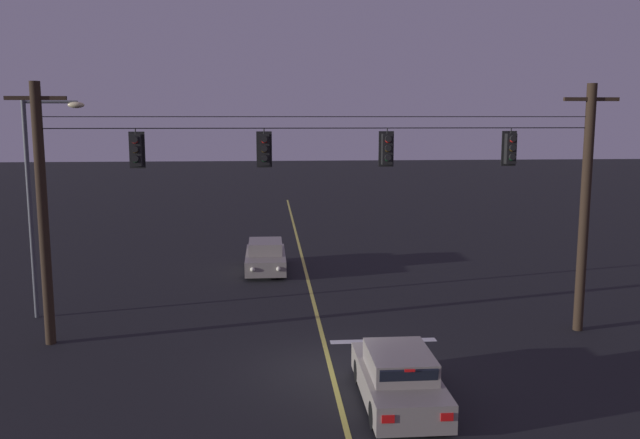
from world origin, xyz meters
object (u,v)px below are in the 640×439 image
(traffic_light_right_inner, at_px, (511,149))
(car_oncoming_lead, at_px, (266,257))
(traffic_light_leftmost, at_px, (136,150))
(car_waiting_near_lane, at_px, (399,378))
(traffic_light_left_inner, at_px, (264,150))
(street_lamp_corner, at_px, (38,188))
(traffic_light_centre, at_px, (387,149))

(traffic_light_right_inner, distance_m, car_oncoming_lead, 13.53)
(traffic_light_leftmost, xyz_separation_m, car_oncoming_lead, (3.86, 9.60, -5.41))
(car_waiting_near_lane, distance_m, car_oncoming_lead, 15.20)
(traffic_light_left_inner, bearing_deg, street_lamp_corner, 159.45)
(traffic_light_leftmost, height_order, traffic_light_right_inner, same)
(traffic_light_left_inner, distance_m, traffic_light_right_inner, 7.82)
(traffic_light_centre, bearing_deg, traffic_light_leftmost, 180.00)
(traffic_light_left_inner, xyz_separation_m, car_oncoming_lead, (-0.03, 9.60, -5.41))
(traffic_light_centre, bearing_deg, street_lamp_corner, 165.89)
(car_oncoming_lead, bearing_deg, traffic_light_left_inner, -89.83)
(traffic_light_leftmost, bearing_deg, traffic_light_right_inner, 0.00)
(traffic_light_right_inner, height_order, car_waiting_near_lane, traffic_light_right_inner)
(traffic_light_leftmost, height_order, car_waiting_near_lane, traffic_light_leftmost)
(car_waiting_near_lane, bearing_deg, traffic_light_left_inner, 121.92)
(traffic_light_right_inner, bearing_deg, traffic_light_left_inner, 180.00)
(traffic_light_left_inner, bearing_deg, traffic_light_right_inner, 0.00)
(street_lamp_corner, bearing_deg, traffic_light_centre, -14.11)
(traffic_light_left_inner, distance_m, street_lamp_corner, 8.48)
(traffic_light_centre, bearing_deg, car_oncoming_lead, 111.97)
(traffic_light_left_inner, distance_m, traffic_light_centre, 3.84)
(car_waiting_near_lane, relative_size, car_oncoming_lead, 0.98)
(car_oncoming_lead, bearing_deg, car_waiting_near_lane, -77.48)
(traffic_light_left_inner, relative_size, street_lamp_corner, 0.16)
(traffic_light_leftmost, height_order, traffic_light_left_inner, same)
(car_waiting_near_lane, bearing_deg, car_oncoming_lead, 102.52)
(traffic_light_centre, bearing_deg, traffic_light_right_inner, 0.00)
(car_waiting_near_lane, bearing_deg, traffic_light_leftmost, 143.77)
(traffic_light_right_inner, bearing_deg, car_oncoming_lead, 129.29)
(traffic_light_leftmost, xyz_separation_m, traffic_light_right_inner, (11.71, 0.00, 0.00))
(street_lamp_corner, bearing_deg, car_waiting_near_lane, -36.40)
(traffic_light_leftmost, bearing_deg, traffic_light_centre, 0.00)
(traffic_light_leftmost, height_order, traffic_light_centre, same)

